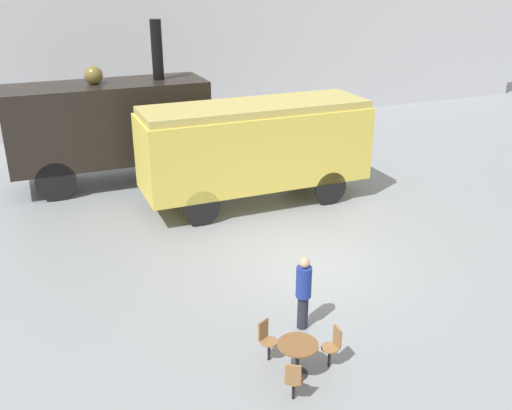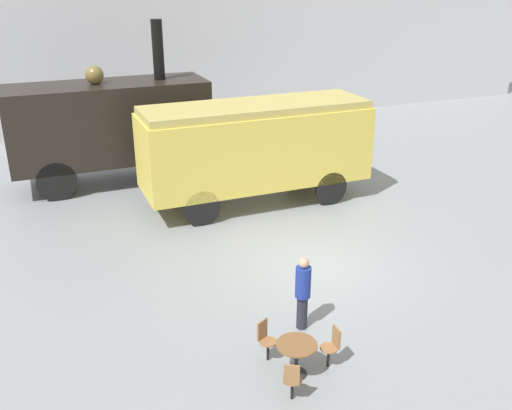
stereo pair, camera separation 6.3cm
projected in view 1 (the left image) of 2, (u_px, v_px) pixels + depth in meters
name	position (u px, v px, depth m)	size (l,w,h in m)	color
ground_plane	(318.00, 265.00, 15.32)	(80.00, 80.00, 0.00)	gray
backdrop_wall	(164.00, 35.00, 27.06)	(44.00, 0.15, 9.00)	silver
steam_locomotive	(109.00, 122.00, 20.48)	(7.02, 2.41, 5.77)	black
passenger_coach_vintage	(255.00, 144.00, 18.73)	(7.51, 2.43, 3.40)	#E0C64C
cafe_table_near	(298.00, 351.00, 11.01)	(0.81, 0.81, 0.70)	black
cafe_chair_0	(266.00, 337.00, 11.47)	(0.39, 0.40, 0.87)	black
cafe_chair_1	(293.00, 379.00, 10.31)	(0.39, 0.40, 0.87)	black
cafe_chair_2	(333.00, 344.00, 11.27)	(0.36, 0.36, 0.87)	black
visitor_person	(303.00, 290.00, 12.32)	(0.34, 0.34, 1.73)	#262633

